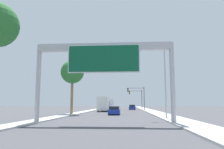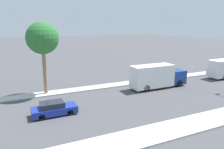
# 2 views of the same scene
# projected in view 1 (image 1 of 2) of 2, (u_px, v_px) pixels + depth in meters

# --- Properties ---
(sidewalk_right) EXTENTS (3.00, 120.00, 0.15)m
(sidewalk_right) POSITION_uv_depth(u_px,v_px,m) (147.00, 110.00, 61.28)
(sidewalk_right) COLOR #B5B5B5
(sidewalk_right) RESTS_ON ground
(median_strip_left) EXTENTS (2.00, 120.00, 0.15)m
(median_strip_left) POSITION_uv_depth(u_px,v_px,m) (95.00, 110.00, 62.35)
(median_strip_left) COLOR #B5B5B5
(median_strip_left) RESTS_ON ground
(sign_gantry) EXTENTS (13.35, 0.73, 7.69)m
(sign_gantry) POSITION_uv_depth(u_px,v_px,m) (104.00, 60.00, 20.99)
(sign_gantry) COLOR #B2B2B7
(sign_gantry) RESTS_ON ground
(car_far_left) EXTENTS (1.87, 4.59, 1.50)m
(car_far_left) POSITION_uv_depth(u_px,v_px,m) (132.00, 107.00, 64.21)
(car_far_left) COLOR navy
(car_far_left) RESTS_ON ground
(car_mid_left) EXTENTS (1.85, 4.47, 1.41)m
(car_mid_left) POSITION_uv_depth(u_px,v_px,m) (114.00, 111.00, 36.54)
(car_mid_left) COLOR navy
(car_mid_left) RESTS_ON ground
(truck_box_primary) EXTENTS (2.43, 8.86, 3.17)m
(truck_box_primary) POSITION_uv_depth(u_px,v_px,m) (109.00, 104.00, 67.27)
(truck_box_primary) COLOR white
(truck_box_primary) RESTS_ON ground
(truck_box_secondary) EXTENTS (2.31, 8.69, 3.40)m
(truck_box_secondary) POSITION_uv_depth(u_px,v_px,m) (104.00, 104.00, 52.13)
(truck_box_secondary) COLOR navy
(truck_box_secondary) RESTS_ON ground
(traffic_light_near_intersection) EXTENTS (4.92, 0.32, 6.41)m
(traffic_light_near_intersection) POSITION_uv_depth(u_px,v_px,m) (138.00, 94.00, 60.05)
(traffic_light_near_intersection) COLOR #4C4C4F
(traffic_light_near_intersection) RESTS_ON ground
(traffic_light_mid_block) EXTENTS (4.38, 0.32, 6.19)m
(traffic_light_mid_block) POSITION_uv_depth(u_px,v_px,m) (137.00, 96.00, 69.90)
(traffic_light_mid_block) COLOR #4C4C4F
(traffic_light_mid_block) RESTS_ON ground
(palm_tree_background) EXTENTS (4.08, 4.08, 9.41)m
(palm_tree_background) POSITION_uv_depth(u_px,v_px,m) (72.00, 72.00, 38.32)
(palm_tree_background) COLOR #8C704C
(palm_tree_background) RESTS_ON ground
(street_lamp_right) EXTENTS (2.56, 0.28, 9.32)m
(street_lamp_right) POSITION_uv_depth(u_px,v_px,m) (163.00, 74.00, 26.67)
(street_lamp_right) COLOR #B2B2B7
(street_lamp_right) RESTS_ON ground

